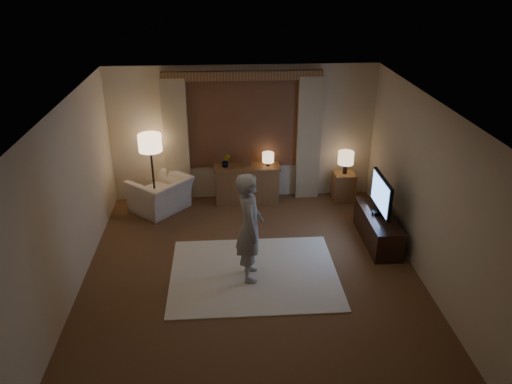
{
  "coord_description": "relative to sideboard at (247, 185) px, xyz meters",
  "views": [
    {
      "loc": [
        -0.36,
        -6.26,
        4.32
      ],
      "look_at": [
        0.1,
        0.6,
        1.09
      ],
      "focal_mm": 35.0,
      "sensor_mm": 36.0,
      "label": 1
    }
  ],
  "objects": [
    {
      "name": "person",
      "position": [
        -0.09,
        -2.56,
        0.5
      ],
      "size": [
        0.41,
        0.62,
        1.66
      ],
      "primitive_type": "imported",
      "rotation": [
        0.0,
        0.0,
        1.6
      ],
      "color": "#A7A39A",
      "rests_on": "rug"
    },
    {
      "name": "tv_stand",
      "position": [
        2.09,
        -1.66,
        -0.1
      ],
      "size": [
        0.45,
        1.4,
        0.5
      ],
      "primitive_type": "cube",
      "color": "black",
      "rests_on": "floor"
    },
    {
      "name": "sideboard",
      "position": [
        0.0,
        0.0,
        0.0
      ],
      "size": [
        1.2,
        0.4,
        0.7
      ],
      "primitive_type": "cube",
      "color": "brown",
      "rests_on": "floor"
    },
    {
      "name": "armchair",
      "position": [
        -1.63,
        -0.26,
        -0.03
      ],
      "size": [
        1.31,
        1.32,
        0.65
      ],
      "primitive_type": "imported",
      "rotation": [
        0.0,
        0.0,
        -2.29
      ],
      "color": "beige",
      "rests_on": "floor"
    },
    {
      "name": "room",
      "position": [
        -0.06,
        -2.0,
        0.98
      ],
      "size": [
        5.04,
        5.54,
        2.64
      ],
      "color": "brown",
      "rests_on": "ground"
    },
    {
      "name": "plant",
      "position": [
        -0.4,
        0.0,
        0.5
      ],
      "size": [
        0.17,
        0.13,
        0.3
      ],
      "primitive_type": "imported",
      "color": "#999999",
      "rests_on": "sideboard"
    },
    {
      "name": "picture_frame",
      "position": [
        0.0,
        0.0,
        0.45
      ],
      "size": [
        0.16,
        0.02,
        0.2
      ],
      "primitive_type": "cube",
      "color": "brown",
      "rests_on": "sideboard"
    },
    {
      "name": "table_lamp_side",
      "position": [
        1.88,
        -0.05,
        0.52
      ],
      "size": [
        0.3,
        0.3,
        0.44
      ],
      "color": "black",
      "rests_on": "side_table"
    },
    {
      "name": "table_lamp_sideboard",
      "position": [
        0.4,
        0.0,
        0.55
      ],
      "size": [
        0.22,
        0.22,
        0.3
      ],
      "color": "black",
      "rests_on": "sideboard"
    },
    {
      "name": "rug",
      "position": [
        -0.03,
        -2.49,
        -0.34
      ],
      "size": [
        2.5,
        2.0,
        0.02
      ],
      "primitive_type": "cube",
      "color": "white",
      "rests_on": "floor"
    },
    {
      "name": "floor_lamp",
      "position": [
        -1.76,
        -0.14,
        0.87
      ],
      "size": [
        0.42,
        0.42,
        1.46
      ],
      "color": "black",
      "rests_on": "floor"
    },
    {
      "name": "tv",
      "position": [
        2.09,
        -1.66,
        0.52
      ],
      "size": [
        0.22,
        0.92,
        0.66
      ],
      "color": "black",
      "rests_on": "tv_stand"
    },
    {
      "name": "side_table",
      "position": [
        1.88,
        -0.05,
        -0.07
      ],
      "size": [
        0.4,
        0.4,
        0.56
      ],
      "primitive_type": "cube",
      "color": "brown",
      "rests_on": "floor"
    }
  ]
}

